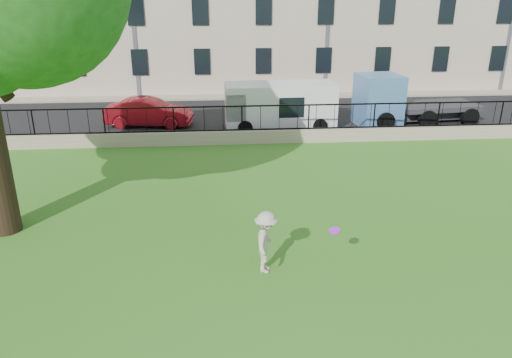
{
  "coord_description": "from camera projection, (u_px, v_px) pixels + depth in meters",
  "views": [
    {
      "loc": [
        -1.1,
        -9.56,
        6.6
      ],
      "look_at": [
        -0.05,
        3.5,
        1.54
      ],
      "focal_mm": 35.0,
      "sensor_mm": 36.0,
      "label": 1
    }
  ],
  "objects": [
    {
      "name": "frisbee",
      "position": [
        335.0,
        231.0,
        11.93
      ],
      "size": [
        0.3,
        0.31,
        0.12
      ],
      "primitive_type": "cylinder",
      "rotation": [
        0.21,
        -0.14,
        -0.16
      ],
      "color": "#B127E1"
    },
    {
      "name": "sidewalk",
      "position": [
        234.0,
        97.0,
        31.69
      ],
      "size": [
        60.0,
        1.4,
        0.12
      ],
      "primitive_type": "cube",
      "color": "gray",
      "rests_on": "ground"
    },
    {
      "name": "ground",
      "position": [
        270.0,
        297.0,
        11.35
      ],
      "size": [
        120.0,
        120.0,
        0.0
      ],
      "primitive_type": "plane",
      "color": "#36741B",
      "rests_on": "ground"
    },
    {
      "name": "retaining_wall",
      "position": [
        242.0,
        137.0,
        22.4
      ],
      "size": [
        50.0,
        0.4,
        0.6
      ],
      "primitive_type": "cube",
      "color": "gray",
      "rests_on": "ground"
    },
    {
      "name": "iron_railing",
      "position": [
        242.0,
        118.0,
        22.09
      ],
      "size": [
        50.0,
        0.05,
        1.13
      ],
      "color": "black",
      "rests_on": "retaining_wall"
    },
    {
      "name": "blue_truck",
      "position": [
        416.0,
        99.0,
        25.39
      ],
      "size": [
        6.27,
        2.82,
        2.55
      ],
      "primitive_type": "cube",
      "rotation": [
        0.0,
        0.0,
        0.11
      ],
      "color": "#5285C0",
      "rests_on": "street"
    },
    {
      "name": "man",
      "position": [
        266.0,
        242.0,
        12.13
      ],
      "size": [
        0.8,
        1.13,
        1.59
      ],
      "primitive_type": "imported",
      "rotation": [
        0.0,
        0.0,
        1.35
      ],
      "color": "beige",
      "rests_on": "ground"
    },
    {
      "name": "street",
      "position": [
        237.0,
        118.0,
        26.87
      ],
      "size": [
        60.0,
        9.0,
        0.01
      ],
      "primitive_type": "cube",
      "color": "black",
      "rests_on": "ground"
    },
    {
      "name": "white_van",
      "position": [
        280.0,
        106.0,
        24.48
      ],
      "size": [
        5.37,
        2.22,
        2.23
      ],
      "primitive_type": "cube",
      "rotation": [
        0.0,
        0.0,
        0.03
      ],
      "color": "white",
      "rests_on": "street"
    },
    {
      "name": "red_sedan",
      "position": [
        149.0,
        112.0,
        25.01
      ],
      "size": [
        4.45,
        2.03,
        1.41
      ],
      "primitive_type": "imported",
      "rotation": [
        0.0,
        0.0,
        1.44
      ],
      "color": "#A61420",
      "rests_on": "street"
    }
  ]
}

